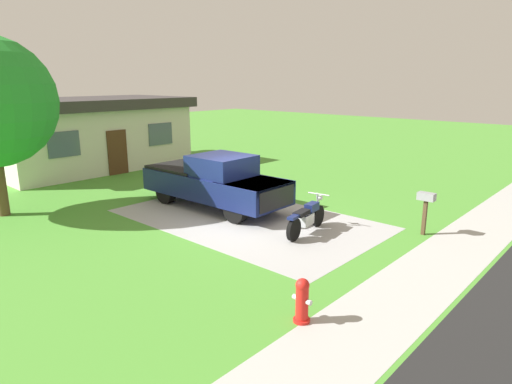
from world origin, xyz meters
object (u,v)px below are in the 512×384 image
at_px(pickup_truck, 213,181).
at_px(neighbor_house, 90,133).
at_px(motorcycle, 307,218).
at_px(mailbox, 426,202).
at_px(fire_hydrant, 302,301).

relative_size(pickup_truck, neighbor_house, 0.59).
height_order(motorcycle, pickup_truck, pickup_truck).
bearing_deg(mailbox, pickup_truck, 107.47).
bearing_deg(mailbox, fire_hydrant, -178.00).
height_order(mailbox, neighbor_house, neighbor_house).
bearing_deg(neighbor_house, motorcycle, -93.35).
xyz_separation_m(mailbox, neighbor_house, (-1.34, 16.77, 0.81)).
relative_size(fire_hydrant, mailbox, 0.69).
xyz_separation_m(pickup_truck, mailbox, (2.11, -6.70, 0.03)).
bearing_deg(fire_hydrant, neighbor_house, 73.82).
distance_m(mailbox, neighbor_house, 16.84).
bearing_deg(fire_hydrant, mailbox, 2.00).
bearing_deg(fire_hydrant, pickup_truck, 59.02).
xyz_separation_m(pickup_truck, fire_hydrant, (-4.16, -6.92, -0.53)).
bearing_deg(mailbox, motorcycle, 129.64).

